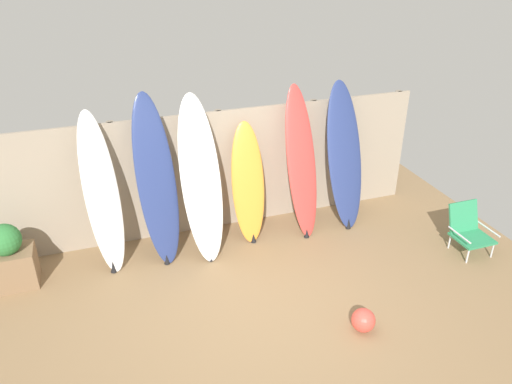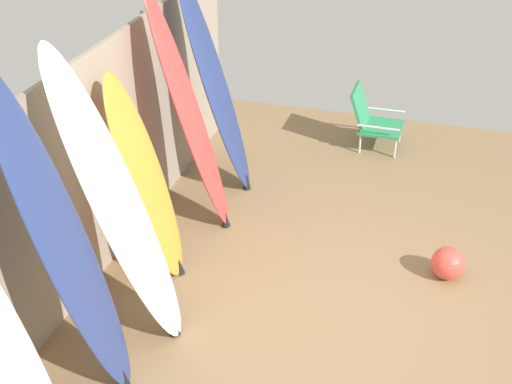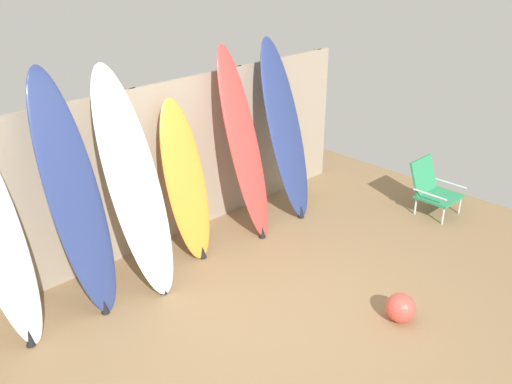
# 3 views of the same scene
# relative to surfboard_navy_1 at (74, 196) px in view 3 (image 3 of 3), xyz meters

# --- Properties ---
(ground) EXTENTS (7.68, 7.68, 0.00)m
(ground) POSITION_rel_surfboard_navy_1_xyz_m (0.98, -1.53, -1.10)
(ground) COLOR #8E704C
(fence_back) EXTENTS (6.08, 0.11, 1.80)m
(fence_back) POSITION_rel_surfboard_navy_1_xyz_m (0.98, 0.48, -0.20)
(fence_back) COLOR gray
(fence_back) RESTS_ON ground
(surfboard_navy_1) EXTENTS (0.58, 0.75, 2.22)m
(surfboard_navy_1) POSITION_rel_surfboard_navy_1_xyz_m (0.00, 0.00, 0.00)
(surfboard_navy_1) COLOR navy
(surfboard_navy_1) RESTS_ON ground
(surfboard_white_2) EXTENTS (0.54, 0.83, 2.15)m
(surfboard_white_2) POSITION_rel_surfboard_navy_1_xyz_m (0.57, -0.06, -0.04)
(surfboard_white_2) COLOR white
(surfboard_white_2) RESTS_ON ground
(surfboard_orange_3) EXTENTS (0.52, 0.61, 1.68)m
(surfboard_orange_3) POSITION_rel_surfboard_navy_1_xyz_m (1.27, 0.07, -0.27)
(surfboard_orange_3) COLOR orange
(surfboard_orange_3) RESTS_ON ground
(surfboard_red_4) EXTENTS (0.50, 0.74, 2.14)m
(surfboard_red_4) POSITION_rel_surfboard_navy_1_xyz_m (2.04, 0.00, -0.04)
(surfboard_red_4) COLOR #D13D38
(surfboard_red_4) RESTS_ON ground
(surfboard_navy_5) EXTENTS (0.60, 0.74, 2.13)m
(surfboard_navy_5) POSITION_rel_surfboard_navy_1_xyz_m (2.74, 0.02, -0.05)
(surfboard_navy_5) COLOR navy
(surfboard_navy_5) RESTS_ON ground
(beach_chair) EXTENTS (0.50, 0.55, 0.65)m
(beach_chair) POSITION_rel_surfboard_navy_1_xyz_m (4.03, -1.28, -0.78)
(beach_chair) COLOR silver
(beach_chair) RESTS_ON ground
(beach_ball) EXTENTS (0.27, 0.27, 0.27)m
(beach_ball) POSITION_rel_surfboard_navy_1_xyz_m (1.86, -2.25, -0.97)
(beach_ball) COLOR #E54C3F
(beach_ball) RESTS_ON ground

